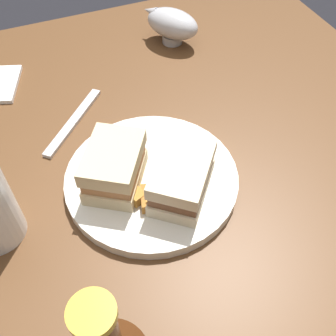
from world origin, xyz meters
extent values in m
plane|color=black|center=(0.00, 0.00, 0.00)|extent=(6.00, 6.00, 0.00)
cube|color=brown|center=(0.00, 0.00, 0.38)|extent=(1.10, 0.99, 0.77)
cylinder|color=silver|center=(0.01, 0.05, 0.77)|extent=(0.27, 0.27, 0.02)
cube|color=beige|center=(0.02, 0.10, 0.80)|extent=(0.13, 0.12, 0.02)
cube|color=#B27A4C|center=(0.02, 0.10, 0.82)|extent=(0.12, 0.11, 0.02)
cube|color=beige|center=(0.02, 0.10, 0.84)|extent=(0.13, 0.12, 0.02)
cube|color=beige|center=(-0.03, 0.02, 0.79)|extent=(0.14, 0.13, 0.02)
cube|color=brown|center=(-0.03, 0.02, 0.82)|extent=(0.13, 0.12, 0.02)
cube|color=beige|center=(-0.03, 0.02, 0.84)|extent=(0.14, 0.13, 0.02)
cube|color=#B77F33|center=(-0.03, 0.04, 0.79)|extent=(0.04, 0.04, 0.02)
cube|color=gold|center=(-0.03, 0.06, 0.79)|extent=(0.06, 0.05, 0.02)
cube|color=#B77F33|center=(-0.01, 0.09, 0.79)|extent=(0.05, 0.03, 0.02)
cube|color=#AD702D|center=(-0.03, 0.07, 0.79)|extent=(0.04, 0.03, 0.02)
cube|color=#B77F33|center=(-0.05, 0.04, 0.79)|extent=(0.04, 0.05, 0.02)
cube|color=gold|center=(0.00, 0.11, 0.79)|extent=(0.05, 0.06, 0.02)
cylinder|color=#B7B7BC|center=(0.36, -0.13, 0.77)|extent=(0.04, 0.04, 0.02)
ellipsoid|color=#B7B7BC|center=(0.36, -0.13, 0.81)|extent=(0.14, 0.12, 0.06)
ellipsoid|color=#381E0F|center=(0.36, -0.13, 0.82)|extent=(0.11, 0.10, 0.02)
cone|color=#B7B7BC|center=(0.41, -0.10, 0.82)|extent=(0.04, 0.04, 0.02)
cylinder|color=#47230F|center=(-0.26, 0.19, 0.98)|extent=(0.03, 0.03, 0.07)
cylinder|color=gold|center=(-0.26, 0.19, 1.02)|extent=(0.03, 0.03, 0.01)
cube|color=silver|center=(0.19, 0.13, 0.77)|extent=(0.14, 0.13, 0.01)
camera|label=1|loc=(-0.36, 0.18, 1.27)|focal=43.26mm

